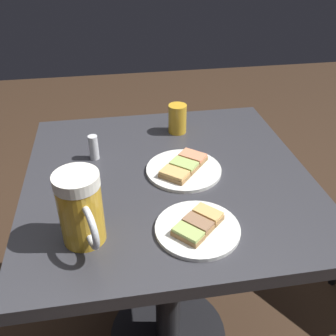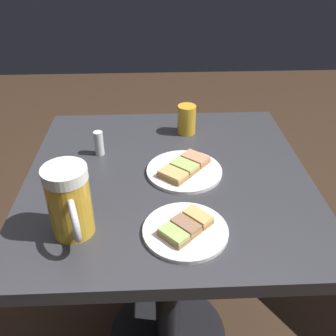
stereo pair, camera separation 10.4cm
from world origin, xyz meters
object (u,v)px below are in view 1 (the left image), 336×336
plate_near (184,168)px  beer_mug (81,209)px  beer_glass_small (177,119)px  salt_shaker (94,147)px  plate_far (198,227)px

plate_near → beer_mug: beer_mug is taller
beer_glass_small → salt_shaker: size_ratio=1.28×
plate_far → salt_shaker: bearing=-147.1°
beer_mug → beer_glass_small: bearing=147.8°
plate_near → plate_far: 0.24m
plate_near → beer_mug: size_ratio=1.24×
plate_far → beer_mug: bearing=-93.1°
plate_far → plate_near: bearing=176.0°
salt_shaker → beer_mug: bearing=-3.6°
beer_mug → salt_shaker: (-0.34, 0.02, -0.05)m
plate_far → beer_glass_small: 0.48m
plate_far → beer_glass_small: bearing=174.9°
beer_glass_small → plate_near: bearing=-6.2°
plate_near → beer_mug: 0.36m
plate_far → beer_mug: beer_mug is taller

